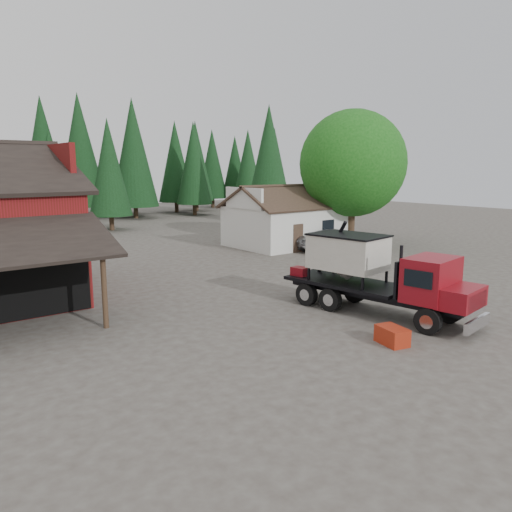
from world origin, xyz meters
TOP-DOWN VIEW (x-y plane):
  - ground at (0.00, 0.00)m, footprint 120.00×120.00m
  - farmhouse at (13.00, 13.00)m, footprint 8.60×6.42m
  - deciduous_tree at (17.01, 9.97)m, footprint 8.00×8.00m
  - conifer_backdrop at (0.00, 42.00)m, footprint 76.00×16.00m
  - near_pine_b at (6.00, 30.00)m, footprint 3.96×3.96m
  - near_pine_c at (22.00, 26.00)m, footprint 4.84×4.84m
  - feed_truck at (3.82, -2.97)m, footprint 3.30×8.38m
  - silver_car at (14.00, 8.92)m, footprint 5.54×2.60m
  - equip_box at (1.42, -5.62)m, footprint 0.94×1.24m

SIDE VIEW (x-z plane):
  - ground at x=0.00m, z-range 0.00..0.00m
  - conifer_backdrop at x=0.00m, z-range -8.00..8.00m
  - equip_box at x=1.42m, z-range 0.00..0.60m
  - silver_car at x=14.00m, z-range 0.00..1.53m
  - farmhouse at x=13.00m, z-range -0.66..3.99m
  - feed_truck at x=3.82m, z-range -0.12..3.56m
  - near_pine_b at x=6.00m, z-range 0.69..11.09m
  - deciduous_tree at x=17.01m, z-range 0.81..11.01m
  - near_pine_c at x=22.00m, z-range 0.69..13.09m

